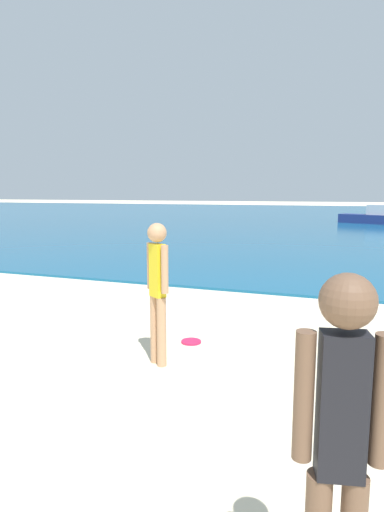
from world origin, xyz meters
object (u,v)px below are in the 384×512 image
person_standing (158,285)px  frisbee (191,342)px  person_distant (340,446)px  boat_far (370,217)px

person_standing → frisbee: bearing=114.8°
person_standing → person_distant: (2.13, -2.76, 0.02)m
person_standing → person_distant: person_distant is taller
frisbee → boat_far: (3.43, 25.02, 0.48)m
boat_far → person_standing: bearing=106.4°
frisbee → person_distant: person_distant is taller
frisbee → boat_far: bearing=82.2°
person_standing → boat_far: size_ratio=0.46×
person_standing → frisbee: person_standing is taller
person_standing → boat_far: (3.55, 25.87, -0.50)m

